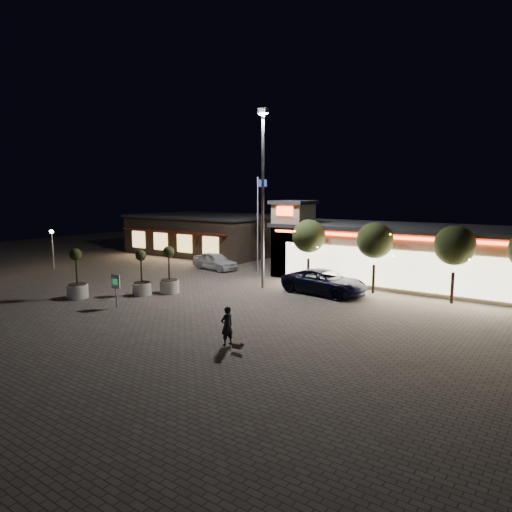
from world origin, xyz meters
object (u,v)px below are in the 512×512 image
Objects in this scene: planter_mid at (77,283)px; pedestrian at (227,326)px; planter_left at (142,281)px; valet_sign at (116,284)px; white_sedan at (215,261)px; pickup_truck at (325,282)px.

pedestrian is at bearing -6.17° from planter_mid.
planter_mid is at bearing -131.43° from planter_left.
planter_mid is 1.63× the size of valet_sign.
pedestrian reaches higher than white_sedan.
planter_left reaches higher than valet_sign.
white_sedan is at bearing 106.37° from valet_sign.
white_sedan is at bearing 104.08° from planter_left.
pickup_truck is 12.66m from white_sedan.
planter_left is (-10.93, 4.48, 0.05)m from pedestrian.
pickup_truck is 3.31× the size of pedestrian.
pickup_truck is 13.34m from valet_sign.
pickup_truck reaches higher than white_sedan.
planter_mid is (-12.32, -10.35, 0.18)m from pickup_truck.
valet_sign is (1.35, -3.08, 0.45)m from planter_left.
white_sedan is at bearing 81.52° from pickup_truck.
pedestrian is 9.69m from valet_sign.
pickup_truck is at bearing 40.04° from planter_mid.
planter_mid reaches higher than valet_sign.
planter_left is 0.94× the size of planter_mid.
planter_left is at bearing -158.11° from white_sedan.
pedestrian is 0.58× the size of planter_left.
pickup_truck is at bearing -159.84° from pedestrian.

